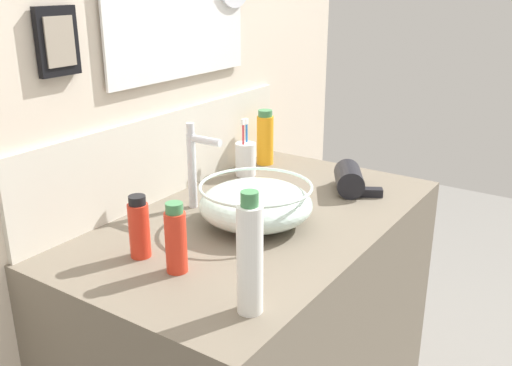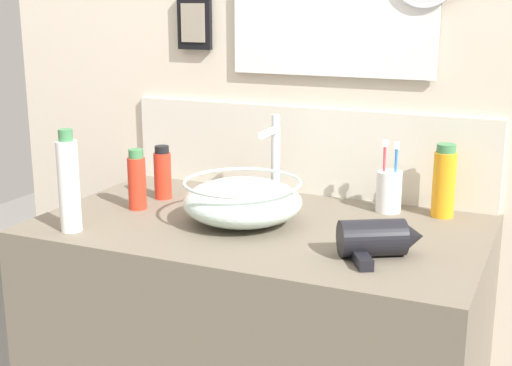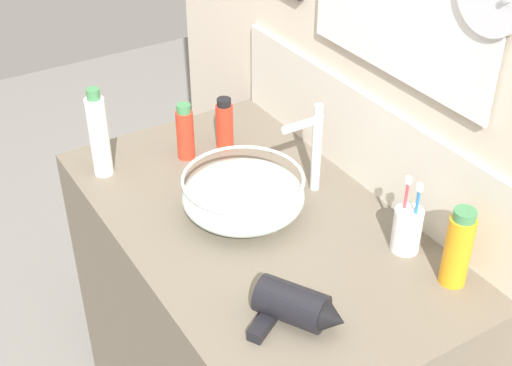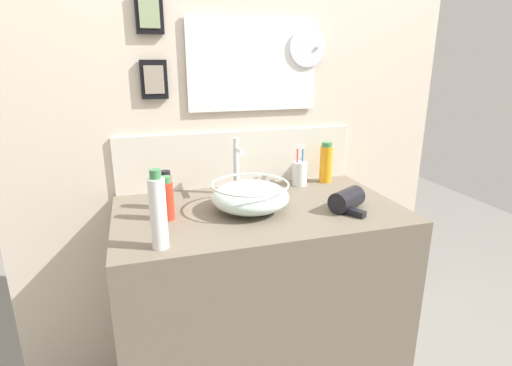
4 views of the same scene
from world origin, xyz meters
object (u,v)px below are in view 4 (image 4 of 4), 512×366
(spray_bottle, at_px, (326,163))
(lotion_bottle, at_px, (158,212))
(glass_bowl_sink, at_px, (250,196))
(toothbrush_cup, at_px, (300,173))
(faucet, at_px, (237,163))
(hair_drier, at_px, (349,199))
(shampoo_bottle, at_px, (166,190))
(soap_dispenser, at_px, (167,199))

(spray_bottle, relative_size, lotion_bottle, 0.76)
(glass_bowl_sink, height_order, toothbrush_cup, toothbrush_cup)
(lotion_bottle, bearing_deg, faucet, 50.28)
(hair_drier, xyz_separation_m, lotion_bottle, (-0.71, -0.13, 0.08))
(hair_drier, height_order, lotion_bottle, lotion_bottle)
(shampoo_bottle, relative_size, spray_bottle, 0.79)
(toothbrush_cup, xyz_separation_m, shampoo_bottle, (-0.60, -0.13, 0.02))
(soap_dispenser, height_order, spray_bottle, spray_bottle)
(soap_dispenser, distance_m, spray_bottle, 0.78)
(spray_bottle, bearing_deg, soap_dispenser, -161.04)
(soap_dispenser, relative_size, lotion_bottle, 0.65)
(toothbrush_cup, bearing_deg, glass_bowl_sink, -141.23)
(toothbrush_cup, xyz_separation_m, spray_bottle, (0.14, 0.01, 0.03))
(shampoo_bottle, relative_size, soap_dispenser, 0.93)
(faucet, xyz_separation_m, lotion_bottle, (-0.35, -0.42, -0.02))
(faucet, distance_m, shampoo_bottle, 0.31)
(glass_bowl_sink, height_order, soap_dispenser, soap_dispenser)
(faucet, xyz_separation_m, soap_dispenser, (-0.30, -0.20, -0.06))
(hair_drier, xyz_separation_m, spray_bottle, (0.07, 0.35, 0.05))
(soap_dispenser, bearing_deg, hair_drier, -7.99)
(faucet, bearing_deg, shampoo_bottle, -164.83)
(hair_drier, distance_m, shampoo_bottle, 0.69)
(soap_dispenser, xyz_separation_m, spray_bottle, (0.74, 0.25, 0.01))
(lotion_bottle, bearing_deg, toothbrush_cup, 35.45)
(faucet, relative_size, shampoo_bottle, 1.62)
(hair_drier, bearing_deg, spray_bottle, 77.99)
(faucet, height_order, shampoo_bottle, faucet)
(faucet, relative_size, toothbrush_cup, 1.27)
(faucet, distance_m, spray_bottle, 0.44)
(hair_drier, distance_m, soap_dispenser, 0.67)
(hair_drier, bearing_deg, shampoo_bottle, 162.39)
(shampoo_bottle, bearing_deg, toothbrush_cup, 11.83)
(glass_bowl_sink, xyz_separation_m, faucet, (0.00, 0.20, 0.08))
(glass_bowl_sink, xyz_separation_m, soap_dispenser, (-0.30, 0.00, 0.02))
(shampoo_bottle, distance_m, soap_dispenser, 0.12)
(hair_drier, xyz_separation_m, soap_dispenser, (-0.67, 0.09, 0.04))
(faucet, bearing_deg, spray_bottle, 7.60)
(spray_bottle, bearing_deg, faucet, -172.40)
(hair_drier, height_order, toothbrush_cup, toothbrush_cup)
(lotion_bottle, bearing_deg, soap_dispenser, 79.17)
(faucet, height_order, hair_drier, faucet)
(shampoo_bottle, xyz_separation_m, lotion_bottle, (-0.05, -0.34, 0.04))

